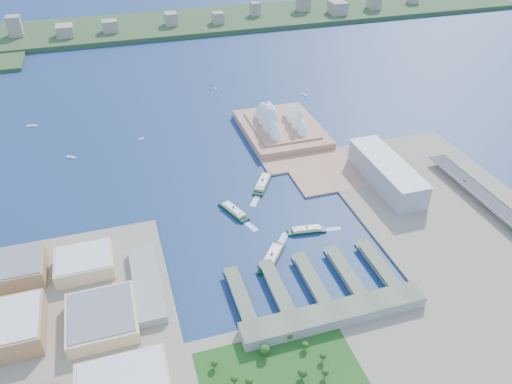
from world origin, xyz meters
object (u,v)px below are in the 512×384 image
object	(u,v)px
opera_house	(282,116)
ferry_b	(263,182)
ferry_c	(272,256)
toaster_building	(386,173)
car_c	(464,181)
ferry_d	(307,229)
ferry_a	(234,209)

from	to	relation	value
opera_house	ferry_b	world-z (taller)	opera_house
opera_house	ferry_c	bearing A→B (deg)	-111.61
ferry_c	toaster_building	bearing A→B (deg)	-115.10
toaster_building	ferry_c	xyz separation A→B (m)	(-211.60, -106.98, -14.78)
toaster_building	car_c	bearing A→B (deg)	-24.14
ferry_c	ferry_d	world-z (taller)	ferry_c
ferry_c	ferry_a	bearing A→B (deg)	-41.80
ferry_b	ferry_a	bearing A→B (deg)	-105.39
opera_house	ferry_b	bearing A→B (deg)	-118.87
ferry_a	ferry_b	xyz separation A→B (m)	(58.54, 52.69, 0.47)
ferry_b	ferry_c	distance (m)	163.29
opera_house	toaster_building	distance (m)	219.62
ferry_d	car_c	size ratio (longest dim) A/B	11.68
opera_house	toaster_building	size ratio (longest dim) A/B	1.16
ferry_a	ferry_b	distance (m)	78.76
ferry_b	car_c	distance (m)	289.71
ferry_d	ferry_c	bearing A→B (deg)	130.00
ferry_b	ferry_d	bearing A→B (deg)	-47.65
ferry_a	car_c	distance (m)	334.53
ferry_c	opera_house	bearing A→B (deg)	-73.53
toaster_building	ferry_d	world-z (taller)	toaster_building
ferry_b	car_c	bearing A→B (deg)	13.11
toaster_building	ferry_d	bearing A→B (deg)	-155.43
opera_house	ferry_a	bearing A→B (deg)	-124.91
ferry_d	ferry_a	bearing A→B (deg)	57.33
ferry_a	ferry_d	world-z (taller)	ferry_a
ferry_c	car_c	world-z (taller)	car_c
toaster_building	ferry_b	xyz separation A→B (m)	(-171.93, 51.42, -14.88)
toaster_building	ferry_b	bearing A→B (deg)	163.35
ferry_a	ferry_c	distance (m)	107.38
ferry_d	car_c	world-z (taller)	car_c
car_c	ferry_d	bearing A→B (deg)	-174.59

